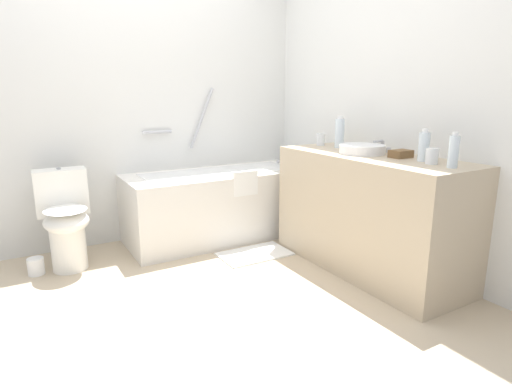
% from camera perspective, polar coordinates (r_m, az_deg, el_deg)
% --- Properties ---
extents(ground_plane, '(4.13, 4.13, 0.00)m').
position_cam_1_polar(ground_plane, '(2.72, -8.54, -14.23)').
color(ground_plane, '#C1AD8E').
extents(wall_back_tiled, '(3.53, 0.10, 2.51)m').
position_cam_1_polar(wall_back_tiled, '(3.73, -17.37, 12.76)').
color(wall_back_tiled, silver).
rests_on(wall_back_tiled, ground_plane).
extents(wall_right_mirror, '(0.10, 3.05, 2.51)m').
position_cam_1_polar(wall_right_mirror, '(3.35, 17.84, 12.75)').
color(wall_right_mirror, silver).
rests_on(wall_right_mirror, ground_plane).
extents(bathtub, '(1.63, 0.67, 1.30)m').
position_cam_1_polar(bathtub, '(3.71, -4.79, -1.36)').
color(bathtub, silver).
rests_on(bathtub, ground_plane).
extents(toilet, '(0.36, 0.51, 0.72)m').
position_cam_1_polar(toilet, '(3.33, -24.47, -3.27)').
color(toilet, white).
rests_on(toilet, ground_plane).
extents(vanity_counter, '(0.57, 1.45, 0.83)m').
position_cam_1_polar(vanity_counter, '(3.10, 15.04, -2.76)').
color(vanity_counter, tan).
rests_on(vanity_counter, ground_plane).
extents(sink_basin, '(0.32, 0.32, 0.06)m').
position_cam_1_polar(sink_basin, '(3.06, 14.19, 5.66)').
color(sink_basin, white).
rests_on(sink_basin, vanity_counter).
extents(sink_faucet, '(0.10, 0.15, 0.09)m').
position_cam_1_polar(sink_faucet, '(3.20, 16.66, 5.90)').
color(sink_faucet, '#ACACB1').
rests_on(sink_faucet, vanity_counter).
extents(water_bottle_0, '(0.07, 0.07, 0.25)m').
position_cam_1_polar(water_bottle_0, '(3.35, 11.27, 7.87)').
color(water_bottle_0, silver).
rests_on(water_bottle_0, vanity_counter).
extents(water_bottle_1, '(0.06, 0.06, 0.20)m').
position_cam_1_polar(water_bottle_1, '(2.63, 25.23, 5.01)').
color(water_bottle_1, silver).
rests_on(water_bottle_1, vanity_counter).
extents(water_bottle_2, '(0.07, 0.07, 0.20)m').
position_cam_1_polar(water_bottle_2, '(2.82, 21.83, 5.77)').
color(water_bottle_2, silver).
rests_on(water_bottle_2, vanity_counter).
extents(drinking_glass_0, '(0.07, 0.07, 0.10)m').
position_cam_1_polar(drinking_glass_0, '(3.49, 8.76, 7.05)').
color(drinking_glass_0, white).
rests_on(drinking_glass_0, vanity_counter).
extents(drinking_glass_1, '(0.07, 0.07, 0.10)m').
position_cam_1_polar(drinking_glass_1, '(2.73, 22.76, 4.52)').
color(drinking_glass_1, white).
rests_on(drinking_glass_1, vanity_counter).
extents(amenity_basket, '(0.14, 0.10, 0.05)m').
position_cam_1_polar(amenity_basket, '(2.94, 19.05, 4.92)').
color(amenity_basket, brown).
rests_on(amenity_basket, vanity_counter).
extents(soap_dish, '(0.09, 0.06, 0.02)m').
position_cam_1_polar(soap_dish, '(3.27, 12.37, 5.83)').
color(soap_dish, white).
rests_on(soap_dish, vanity_counter).
extents(bath_mat, '(0.55, 0.34, 0.01)m').
position_cam_1_polar(bath_mat, '(3.37, -0.19, -8.40)').
color(bath_mat, white).
rests_on(bath_mat, ground_plane).
extents(toilet_paper_roll, '(0.11, 0.11, 0.12)m').
position_cam_1_polar(toilet_paper_roll, '(3.38, -27.70, -8.92)').
color(toilet_paper_roll, white).
rests_on(toilet_paper_roll, ground_plane).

